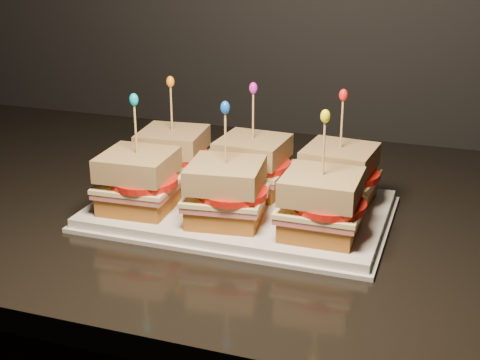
% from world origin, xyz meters
% --- Properties ---
extents(granite_slab, '(2.43, 0.75, 0.03)m').
position_xyz_m(granite_slab, '(-0.35, 1.63, 0.90)').
color(granite_slab, black).
rests_on(granite_slab, cabinet).
extents(platter, '(0.41, 0.25, 0.02)m').
position_xyz_m(platter, '(-0.06, 1.57, 0.93)').
color(platter, silver).
rests_on(platter, granite_slab).
extents(platter_rim, '(0.42, 0.26, 0.01)m').
position_xyz_m(platter_rim, '(-0.06, 1.57, 0.92)').
color(platter_rim, silver).
rests_on(platter_rim, granite_slab).
extents(sandwich_0_bread_bot, '(0.10, 0.10, 0.03)m').
position_xyz_m(sandwich_0_bread_bot, '(-0.19, 1.63, 0.95)').
color(sandwich_0_bread_bot, brown).
rests_on(sandwich_0_bread_bot, platter).
extents(sandwich_0_ham, '(0.11, 0.11, 0.01)m').
position_xyz_m(sandwich_0_ham, '(-0.19, 1.63, 0.97)').
color(sandwich_0_ham, '#BA6560').
rests_on(sandwich_0_ham, sandwich_0_bread_bot).
extents(sandwich_0_cheese, '(0.11, 0.11, 0.01)m').
position_xyz_m(sandwich_0_cheese, '(-0.19, 1.63, 0.97)').
color(sandwich_0_cheese, '#FAE89F').
rests_on(sandwich_0_cheese, sandwich_0_ham).
extents(sandwich_0_tomato, '(0.09, 0.09, 0.01)m').
position_xyz_m(sandwich_0_tomato, '(-0.18, 1.62, 0.98)').
color(sandwich_0_tomato, red).
rests_on(sandwich_0_tomato, sandwich_0_cheese).
extents(sandwich_0_bread_top, '(0.10, 0.10, 0.03)m').
position_xyz_m(sandwich_0_bread_top, '(-0.19, 1.63, 1.00)').
color(sandwich_0_bread_top, brown).
rests_on(sandwich_0_bread_top, sandwich_0_tomato).
extents(sandwich_0_pick, '(0.00, 0.00, 0.09)m').
position_xyz_m(sandwich_0_pick, '(-0.19, 1.63, 1.05)').
color(sandwich_0_pick, tan).
rests_on(sandwich_0_pick, sandwich_0_bread_top).
extents(sandwich_0_frill, '(0.01, 0.01, 0.02)m').
position_xyz_m(sandwich_0_frill, '(-0.19, 1.63, 1.09)').
color(sandwich_0_frill, orange).
rests_on(sandwich_0_frill, sandwich_0_pick).
extents(sandwich_1_bread_bot, '(0.10, 0.10, 0.03)m').
position_xyz_m(sandwich_1_bread_bot, '(-0.06, 1.63, 0.95)').
color(sandwich_1_bread_bot, brown).
rests_on(sandwich_1_bread_bot, platter).
extents(sandwich_1_ham, '(0.11, 0.10, 0.01)m').
position_xyz_m(sandwich_1_ham, '(-0.06, 1.63, 0.97)').
color(sandwich_1_ham, '#BA6560').
rests_on(sandwich_1_ham, sandwich_1_bread_bot).
extents(sandwich_1_cheese, '(0.11, 0.11, 0.01)m').
position_xyz_m(sandwich_1_cheese, '(-0.06, 1.63, 0.97)').
color(sandwich_1_cheese, '#FAE89F').
rests_on(sandwich_1_cheese, sandwich_1_ham).
extents(sandwich_1_tomato, '(0.09, 0.09, 0.01)m').
position_xyz_m(sandwich_1_tomato, '(-0.05, 1.62, 0.98)').
color(sandwich_1_tomato, red).
rests_on(sandwich_1_tomato, sandwich_1_cheese).
extents(sandwich_1_bread_top, '(0.10, 0.10, 0.03)m').
position_xyz_m(sandwich_1_bread_top, '(-0.06, 1.63, 1.00)').
color(sandwich_1_bread_top, brown).
rests_on(sandwich_1_bread_top, sandwich_1_tomato).
extents(sandwich_1_pick, '(0.00, 0.00, 0.09)m').
position_xyz_m(sandwich_1_pick, '(-0.06, 1.63, 1.05)').
color(sandwich_1_pick, tan).
rests_on(sandwich_1_pick, sandwich_1_bread_top).
extents(sandwich_1_frill, '(0.01, 0.01, 0.02)m').
position_xyz_m(sandwich_1_frill, '(-0.06, 1.63, 1.09)').
color(sandwich_1_frill, '#C71CBD').
rests_on(sandwich_1_frill, sandwich_1_pick).
extents(sandwich_2_bread_bot, '(0.10, 0.10, 0.03)m').
position_xyz_m(sandwich_2_bread_bot, '(0.07, 1.63, 0.95)').
color(sandwich_2_bread_bot, brown).
rests_on(sandwich_2_bread_bot, platter).
extents(sandwich_2_ham, '(0.11, 0.11, 0.01)m').
position_xyz_m(sandwich_2_ham, '(0.07, 1.63, 0.97)').
color(sandwich_2_ham, '#BA6560').
rests_on(sandwich_2_ham, sandwich_2_bread_bot).
extents(sandwich_2_cheese, '(0.11, 0.11, 0.01)m').
position_xyz_m(sandwich_2_cheese, '(0.07, 1.63, 0.97)').
color(sandwich_2_cheese, '#FAE89F').
rests_on(sandwich_2_cheese, sandwich_2_ham).
extents(sandwich_2_tomato, '(0.09, 0.09, 0.01)m').
position_xyz_m(sandwich_2_tomato, '(0.08, 1.62, 0.98)').
color(sandwich_2_tomato, red).
rests_on(sandwich_2_tomato, sandwich_2_cheese).
extents(sandwich_2_bread_top, '(0.10, 0.10, 0.03)m').
position_xyz_m(sandwich_2_bread_top, '(0.07, 1.63, 1.00)').
color(sandwich_2_bread_top, brown).
rests_on(sandwich_2_bread_top, sandwich_2_tomato).
extents(sandwich_2_pick, '(0.00, 0.00, 0.09)m').
position_xyz_m(sandwich_2_pick, '(0.07, 1.63, 1.05)').
color(sandwich_2_pick, tan).
rests_on(sandwich_2_pick, sandwich_2_bread_top).
extents(sandwich_2_frill, '(0.01, 0.01, 0.02)m').
position_xyz_m(sandwich_2_frill, '(0.07, 1.63, 1.09)').
color(sandwich_2_frill, red).
rests_on(sandwich_2_frill, sandwich_2_pick).
extents(sandwich_3_bread_bot, '(0.10, 0.10, 0.03)m').
position_xyz_m(sandwich_3_bread_bot, '(-0.19, 1.51, 0.95)').
color(sandwich_3_bread_bot, brown).
rests_on(sandwich_3_bread_bot, platter).
extents(sandwich_3_ham, '(0.11, 0.10, 0.01)m').
position_xyz_m(sandwich_3_ham, '(-0.19, 1.51, 0.97)').
color(sandwich_3_ham, '#BA6560').
rests_on(sandwich_3_ham, sandwich_3_bread_bot).
extents(sandwich_3_cheese, '(0.11, 0.10, 0.01)m').
position_xyz_m(sandwich_3_cheese, '(-0.19, 1.51, 0.97)').
color(sandwich_3_cheese, '#FAE89F').
rests_on(sandwich_3_cheese, sandwich_3_ham).
extents(sandwich_3_tomato, '(0.09, 0.09, 0.01)m').
position_xyz_m(sandwich_3_tomato, '(-0.18, 1.51, 0.98)').
color(sandwich_3_tomato, red).
rests_on(sandwich_3_tomato, sandwich_3_cheese).
extents(sandwich_3_bread_top, '(0.10, 0.10, 0.03)m').
position_xyz_m(sandwich_3_bread_top, '(-0.19, 1.51, 1.00)').
color(sandwich_3_bread_top, brown).
rests_on(sandwich_3_bread_top, sandwich_3_tomato).
extents(sandwich_3_pick, '(0.00, 0.00, 0.09)m').
position_xyz_m(sandwich_3_pick, '(-0.19, 1.51, 1.05)').
color(sandwich_3_pick, tan).
rests_on(sandwich_3_pick, sandwich_3_bread_top).
extents(sandwich_3_frill, '(0.01, 0.01, 0.02)m').
position_xyz_m(sandwich_3_frill, '(-0.19, 1.51, 1.09)').
color(sandwich_3_frill, '#04ACBD').
rests_on(sandwich_3_frill, sandwich_3_pick).
extents(sandwich_4_bread_bot, '(0.10, 0.10, 0.03)m').
position_xyz_m(sandwich_4_bread_bot, '(-0.06, 1.51, 0.95)').
color(sandwich_4_bread_bot, brown).
rests_on(sandwich_4_bread_bot, platter).
extents(sandwich_4_ham, '(0.11, 0.11, 0.01)m').
position_xyz_m(sandwich_4_ham, '(-0.06, 1.51, 0.97)').
color(sandwich_4_ham, '#BA6560').
rests_on(sandwich_4_ham, sandwich_4_bread_bot).
extents(sandwich_4_cheese, '(0.12, 0.11, 0.01)m').
position_xyz_m(sandwich_4_cheese, '(-0.06, 1.51, 0.97)').
color(sandwich_4_cheese, '#FAE89F').
rests_on(sandwich_4_cheese, sandwich_4_ham).
extents(sandwich_4_tomato, '(0.09, 0.09, 0.01)m').
position_xyz_m(sandwich_4_tomato, '(-0.05, 1.51, 0.98)').
color(sandwich_4_tomato, red).
rests_on(sandwich_4_tomato, sandwich_4_cheese).
extents(sandwich_4_bread_top, '(0.11, 0.11, 0.03)m').
position_xyz_m(sandwich_4_bread_top, '(-0.06, 1.51, 1.00)').
color(sandwich_4_bread_top, brown).
rests_on(sandwich_4_bread_top, sandwich_4_tomato).
extents(sandwich_4_pick, '(0.00, 0.00, 0.09)m').
position_xyz_m(sandwich_4_pick, '(-0.06, 1.51, 1.05)').
color(sandwich_4_pick, tan).
rests_on(sandwich_4_pick, sandwich_4_bread_top).
extents(sandwich_4_frill, '(0.01, 0.01, 0.02)m').
position_xyz_m(sandwich_4_frill, '(-0.06, 1.51, 1.09)').
color(sandwich_4_frill, blue).
rests_on(sandwich_4_frill, sandwich_4_pick).
extents(sandwich_5_bread_bot, '(0.09, 0.09, 0.03)m').
position_xyz_m(sandwich_5_bread_bot, '(0.07, 1.51, 0.95)').
color(sandwich_5_bread_bot, brown).
rests_on(sandwich_5_bread_bot, platter).
extents(sandwich_5_ham, '(0.10, 0.10, 0.01)m').
position_xyz_m(sandwich_5_ham, '(0.07, 1.51, 0.97)').
color(sandwich_5_ham, '#BA6560').
rests_on(sandwich_5_ham, sandwich_5_bread_bot).
extents(sandwich_5_cheese, '(0.10, 0.10, 0.01)m').
position_xyz_m(sandwich_5_cheese, '(0.07, 1.51, 0.97)').
color(sandwich_5_cheese, '#FAE89F').
rests_on(sandwich_5_cheese, sandwich_5_ham).
extents(sandwich_5_tomato, '(0.09, 0.09, 0.01)m').
position_xyz_m(sandwich_5_tomato, '(0.08, 1.51, 0.98)').
color(sandwich_5_tomato, red).
rests_on(sandwich_5_tomato, sandwich_5_cheese).
extents(sandwich_5_bread_top, '(0.09, 0.09, 0.03)m').
position_xyz_m(sandwich_5_bread_top, '(0.07, 1.51, 1.00)').
color(sandwich_5_bread_top, brown).
rests_on(sandwich_5_bread_top, sandwich_5_tomato).
extents(sandwich_5_pick, '(0.00, 0.00, 0.09)m').
position_xyz_m(sandwich_5_pick, '(0.07, 1.51, 1.05)').
color(sandwich_5_pick, tan).
rests_on(sandwich_5_pick, sandwich_5_bread_top).
extents(sandwich_5_frill, '(0.01, 0.01, 0.02)m').
position_xyz_m(sandwich_5_frill, '(0.07, 1.51, 1.09)').
color(sandwich_5_frill, yellow).
rests_on(sandwich_5_frill, sandwich_5_pick).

